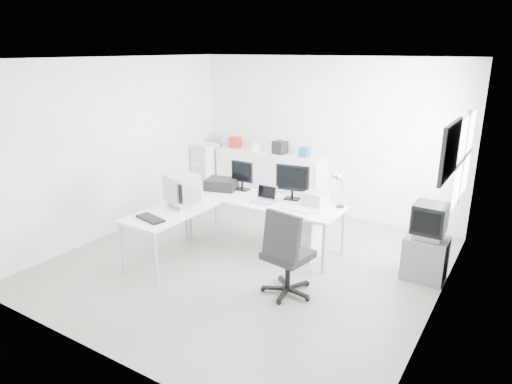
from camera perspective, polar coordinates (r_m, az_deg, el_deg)
The scene contains 30 objects.
floor at distance 6.59m, azimuth -0.93°, elevation -8.76°, with size 5.00×5.00×0.01m, color #B7B2A4.
ceiling at distance 5.91m, azimuth -1.07°, elevation 16.36°, with size 5.00×5.00×0.01m, color white.
back_wall at distance 8.26m, azimuth 8.55°, elevation 6.75°, with size 5.00×0.02×2.80m, color white.
left_wall at distance 7.72m, azimuth -16.83°, elevation 5.43°, with size 0.02×5.00×2.80m, color white.
right_wall at distance 5.23m, azimuth 22.63°, elevation -0.77°, with size 0.02×5.00×2.80m, color white.
window at distance 6.34m, azimuth 24.61°, elevation 3.90°, with size 0.02×1.20×1.10m, color white, non-canonical shape.
wall_picture at distance 5.21m, azimuth 23.15°, elevation 4.80°, with size 0.04×0.90×0.60m, color black, non-canonical shape.
main_desk at distance 6.96m, azimuth 0.93°, elevation -3.91°, with size 2.40×0.80×0.75m, color silver, non-canonical shape.
side_desk at distance 6.62m, azimuth -10.40°, elevation -5.37°, with size 0.70×1.40×0.75m, color silver, non-canonical shape.
drawer_pedestal at distance 6.73m, azimuth 6.29°, elevation -5.51°, with size 0.40×0.50×0.60m, color silver.
inkjet_printer at distance 7.34m, azimuth -4.33°, elevation 0.99°, with size 0.48×0.38×0.17m, color black.
lcd_monitor_small at distance 7.25m, azimuth -1.74°, elevation 2.10°, with size 0.38×0.22×0.48m, color black, non-canonical shape.
lcd_monitor_large at distance 6.80m, azimuth 4.58°, elevation 1.21°, with size 0.51×0.20×0.53m, color black, non-canonical shape.
laptop at distance 6.69m, azimuth 0.88°, elevation -0.41°, with size 0.32×0.33×0.22m, color #B7B7BA, non-canonical shape.
white_keyboard at distance 6.41m, azimuth 5.24°, elevation -2.24°, with size 0.45×0.14×0.02m, color silver.
white_mouse at distance 6.33m, azimuth 7.87°, elevation -2.40°, with size 0.06×0.06×0.06m, color silver.
laser_printer at distance 6.66m, azimuth 7.47°, elevation -0.81°, with size 0.32×0.27×0.18m, color #A9A9A9.
desk_lamp at distance 6.56m, azimuth 10.58°, elevation 0.06°, with size 0.16×0.16×0.47m, color silver, non-canonical shape.
crt_monitor at distance 6.59m, azimuth -9.24°, elevation 0.24°, with size 0.41×0.41×0.48m, color #B7B7BA, non-canonical shape.
black_keyboard at distance 6.22m, azimuth -13.07°, elevation -3.24°, with size 0.45×0.18×0.03m, color black.
office_chair at distance 5.60m, azimuth 4.05°, elevation -7.33°, with size 0.66×0.66×1.15m, color #2A2C2F, non-canonical shape.
tv_cabinet at distance 6.44m, azimuth 20.37°, elevation -7.74°, with size 0.53×0.44×0.58m, color slate.
crt_tv at distance 6.25m, azimuth 20.87°, elevation -3.46°, with size 0.50×0.48×0.45m, color black, non-canonical shape.
sideboard at distance 8.66m, azimuth 1.80°, elevation 1.53°, with size 2.13×0.53×1.07m, color silver.
clutter_box_a at distance 8.92m, azimuth -2.63°, elevation 6.22°, with size 0.20×0.18×0.20m, color #B12419.
clutter_box_b at distance 8.66m, azimuth 0.11°, elevation 5.72°, with size 0.16×0.14×0.16m, color silver.
clutter_box_c at distance 8.40m, azimuth 3.02°, elevation 5.59°, with size 0.23×0.21×0.23m, color black.
clutter_box_d at distance 8.18m, azimuth 6.09°, elevation 4.97°, with size 0.17×0.15×0.17m, color #16589D.
clutter_bottle at distance 9.12m, azimuth -4.05°, elevation 6.49°, with size 0.07×0.07×0.22m, color silver.
filing_cabinet at distance 9.15m, azimuth -6.27°, elevation 2.48°, with size 0.39×0.47×1.12m, color silver.
Camera 1 is at (3.22, -4.95, 2.93)m, focal length 32.00 mm.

